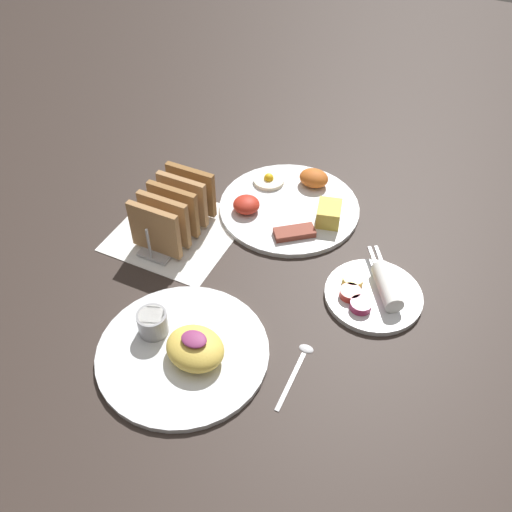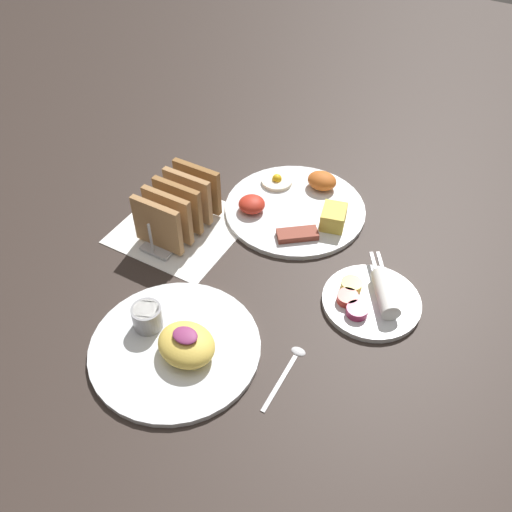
% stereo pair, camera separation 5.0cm
% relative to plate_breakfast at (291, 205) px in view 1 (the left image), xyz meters
% --- Properties ---
extents(ground_plane, '(3.00, 3.00, 0.00)m').
position_rel_plate_breakfast_xyz_m(ground_plane, '(0.03, -0.21, -0.01)').
color(ground_plane, '#332823').
extents(napkin_flat, '(0.22, 0.22, 0.00)m').
position_rel_plate_breakfast_xyz_m(napkin_flat, '(-0.17, -0.16, -0.01)').
color(napkin_flat, white).
rests_on(napkin_flat, ground_plane).
extents(plate_breakfast, '(0.28, 0.28, 0.05)m').
position_rel_plate_breakfast_xyz_m(plate_breakfast, '(0.00, 0.00, 0.00)').
color(plate_breakfast, white).
rests_on(plate_breakfast, ground_plane).
extents(plate_condiments, '(0.17, 0.18, 0.04)m').
position_rel_plate_breakfast_xyz_m(plate_condiments, '(0.22, -0.15, 0.00)').
color(plate_condiments, white).
rests_on(plate_condiments, ground_plane).
extents(plate_foreground, '(0.27, 0.27, 0.06)m').
position_rel_plate_breakfast_xyz_m(plate_foreground, '(-0.01, -0.40, 0.00)').
color(plate_foreground, white).
rests_on(plate_foreground, ground_plane).
extents(toast_rack, '(0.10, 0.18, 0.10)m').
position_rel_plate_breakfast_xyz_m(toast_rack, '(-0.17, -0.16, 0.04)').
color(toast_rack, '#B7B7BC').
rests_on(toast_rack, ground_plane).
extents(teaspoon, '(0.02, 0.13, 0.01)m').
position_rel_plate_breakfast_xyz_m(teaspoon, '(0.16, -0.34, -0.01)').
color(teaspoon, silver).
rests_on(teaspoon, ground_plane).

